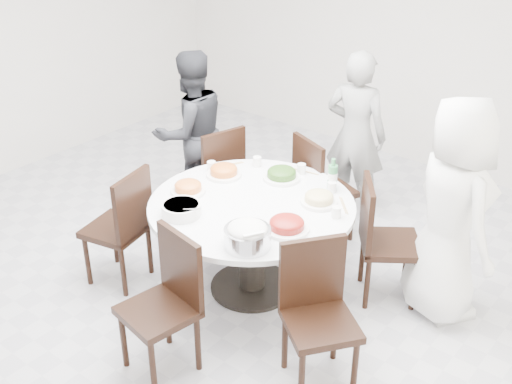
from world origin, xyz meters
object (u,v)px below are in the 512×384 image
Objects in this scene: chair_s at (158,309)px; diner_right at (452,211)px; chair_n at (325,188)px; diner_left at (191,133)px; chair_nw at (213,175)px; soup_bowl at (181,209)px; dining_table at (252,247)px; chair_ne at (391,241)px; chair_sw at (115,226)px; beverage_bottle at (333,174)px; chair_se at (321,321)px; rice_bowl at (247,238)px; diner_middle at (355,135)px.

chair_s is 2.08m from diner_right.
chair_n is 1.32m from diner_left.
chair_nw is 3.42× the size of soup_bowl.
dining_table is 1.02m from chair_ne.
chair_s is at bearing 55.74° from diner_left.
chair_sw is (0.02, -1.12, 0.00)m from chair_nw.
dining_table is 0.81m from beverage_bottle.
chair_se is (0.10, -1.08, 0.00)m from chair_ne.
chair_sw is 1.84m from chair_se.
beverage_bottle is at bearing 58.46° from soup_bowl.
chair_ne is at bearing 34.17° from dining_table.
diner_left is at bearing 35.88° from chair_n.
soup_bowl is at bearing 123.40° from chair_se.
beverage_bottle reaches higher than chair_s.
diner_right is at bearing 107.69° from chair_sw.
rice_bowl is at bearing 88.15° from diner_right.
rice_bowl is (1.25, -1.03, 0.34)m from chair_nw.
beverage_bottle reaches higher than chair_n.
chair_se is at bearing 75.16° from chair_nw.
chair_ne is at bearing 2.53° from beverage_bottle.
diner_right is 2.47m from diner_left.
chair_ne is 1.00× the size of chair_s.
chair_ne is 0.93m from chair_n.
dining_table is at bearing 64.79° from diner_right.
chair_ne is 0.52m from diner_right.
diner_middle is (0.86, 0.94, 0.29)m from chair_nw.
chair_ne and chair_nw have the same top height.
diner_middle is at bearing 142.53° from diner_left.
diner_middle is (0.85, 2.06, 0.29)m from chair_sw.
rice_bowl is (0.34, -1.45, 0.34)m from chair_n.
dining_table is at bearing 57.73° from soup_bowl.
chair_se is at bearing 149.10° from chair_ne.
chair_se is 0.70m from rice_bowl.
chair_ne is 0.65m from beverage_bottle.
chair_sw is at bearing 86.33° from chair_ne.
dining_table is 1.46m from diner_right.
diner_right reaches higher than chair_nw.
diner_middle reaches higher than chair_ne.
diner_left is 1.48m from soup_bowl.
chair_ne is 3.84× the size of beverage_bottle.
diner_left is at bearing 35.86° from diner_right.
rice_bowl is at bearing -53.61° from dining_table.
diner_right reaches higher than diner_middle.
chair_ne is 0.63× the size of diner_left.
chair_se is 3.84× the size of beverage_bottle.
chair_s is (0.99, -1.61, 0.00)m from chair_nw.
diner_right is 0.90m from beverage_bottle.
beverage_bottle is (0.61, 0.99, 0.08)m from soup_bowl.
chair_se reaches higher than soup_bowl.
chair_nw is 1.66m from rice_bowl.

